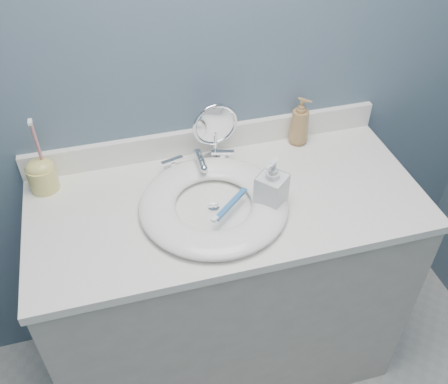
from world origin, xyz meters
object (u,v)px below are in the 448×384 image
object	(u,v)px
soap_bottle_amber	(300,121)
soap_bottle_clear	(272,184)
toothbrush_holder	(42,174)
makeup_mirror	(215,131)

from	to	relation	value
soap_bottle_amber	soap_bottle_clear	size ratio (longest dim) A/B	0.99
soap_bottle_amber	toothbrush_holder	size ratio (longest dim) A/B	0.69
soap_bottle_clear	toothbrush_holder	size ratio (longest dim) A/B	0.70
makeup_mirror	toothbrush_holder	distance (m)	0.56
soap_bottle_amber	soap_bottle_clear	bearing A→B (deg)	-168.58
soap_bottle_amber	makeup_mirror	bearing A→B (deg)	142.21
makeup_mirror	soap_bottle_clear	world-z (taller)	makeup_mirror
soap_bottle_clear	toothbrush_holder	xyz separation A→B (m)	(-0.66, 0.27, -0.03)
soap_bottle_clear	soap_bottle_amber	bearing A→B (deg)	103.58
makeup_mirror	soap_bottle_clear	xyz separation A→B (m)	(0.10, -0.26, -0.03)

